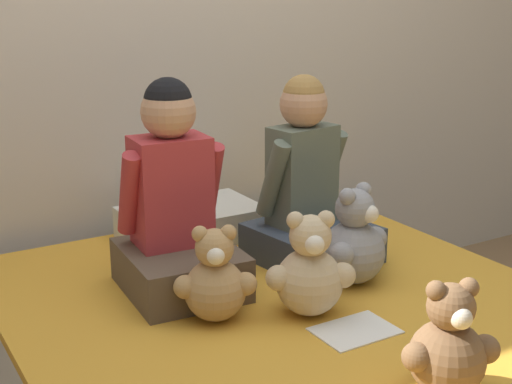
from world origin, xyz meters
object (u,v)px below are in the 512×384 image
child_on_left (175,210)px  teddy_bear_held_by_right_child (354,242)px  teddy_bear_at_foot_of_bed (448,347)px  sign_card (355,331)px  teddy_bear_held_by_left_child (215,281)px  child_on_right (307,192)px  teddy_bear_between_children (310,272)px  pillow_at_headboard (191,222)px

child_on_left → teddy_bear_held_by_right_child: (0.47, -0.25, -0.11)m
teddy_bear_at_foot_of_bed → sign_card: teddy_bear_at_foot_of_bed is taller
child_on_left → teddy_bear_held_by_left_child: (-0.00, -0.25, -0.13)m
child_on_right → teddy_bear_at_foot_of_bed: child_on_right is taller
child_on_left → sign_card: child_on_left is taller
teddy_bear_between_children → sign_card: 0.20m
pillow_at_headboard → teddy_bear_at_foot_of_bed: bearing=-88.3°
teddy_bear_between_children → pillow_at_headboard: 0.73m
teddy_bear_at_foot_of_bed → pillow_at_headboard: teddy_bear_at_foot_of_bed is taller
child_on_left → teddy_bear_between_children: size_ratio=2.12×
teddy_bear_held_by_left_child → teddy_bear_between_children: size_ratio=0.91×
teddy_bear_held_by_right_child → teddy_bear_held_by_left_child: bearing=162.5°
teddy_bear_at_foot_of_bed → pillow_at_headboard: bearing=110.0°
child_on_left → child_on_right: bearing=3.6°
teddy_bear_held_by_right_child → pillow_at_headboard: 0.66m
teddy_bear_at_foot_of_bed → pillow_at_headboard: 1.21m
teddy_bear_held_by_left_child → teddy_bear_at_foot_of_bed: teddy_bear_at_foot_of_bed is taller
teddy_bear_held_by_left_child → child_on_left: bearing=113.1°
teddy_bear_held_by_left_child → teddy_bear_between_children: 0.26m
child_on_right → teddy_bear_at_foot_of_bed: size_ratio=2.22×
teddy_bear_held_by_right_child → child_on_left: bearing=134.0°
child_on_right → child_on_left: bearing=171.3°
child_on_right → teddy_bear_held_by_left_child: child_on_right is taller
child_on_left → pillow_at_headboard: bearing=62.1°
child_on_left → sign_card: 0.62m
child_on_left → sign_card: (0.28, -0.50, -0.24)m
child_on_right → sign_card: child_on_right is taller
pillow_at_headboard → sign_card: 0.87m
pillow_at_headboard → sign_card: (0.05, -0.87, -0.05)m
child_on_left → pillow_at_headboard: size_ratio=1.31×
teddy_bear_held_by_left_child → teddy_bear_at_foot_of_bed: 0.64m
teddy_bear_held_by_right_child → pillow_at_headboard: (-0.24, 0.61, -0.07)m
child_on_right → pillow_at_headboard: 0.47m
child_on_left → pillow_at_headboard: (0.23, 0.37, -0.18)m
teddy_bear_between_children → sign_card: teddy_bear_between_children is taller
teddy_bear_between_children → child_on_right: bearing=80.9°
pillow_at_headboard → teddy_bear_between_children: bearing=-89.6°
child_on_right → teddy_bear_held_by_right_child: size_ratio=1.97×
child_on_right → pillow_at_headboard: size_ratio=1.27×
teddy_bear_at_foot_of_bed → child_on_right: bearing=94.6°
teddy_bear_between_children → teddy_bear_at_foot_of_bed: bearing=-62.0°
child_on_left → teddy_bear_at_foot_of_bed: size_ratio=2.30×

